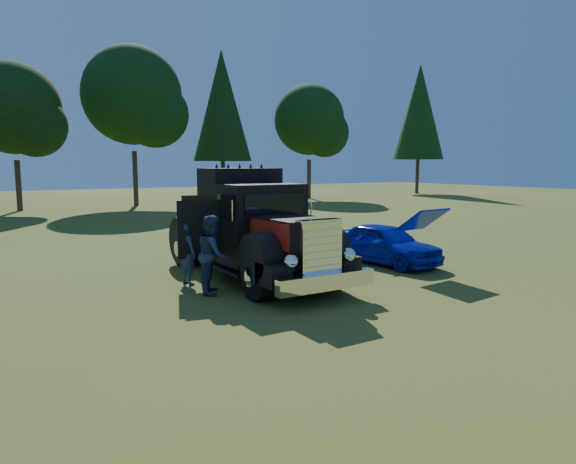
{
  "coord_description": "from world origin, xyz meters",
  "views": [
    {
      "loc": [
        -6.76,
        -9.6,
        3.08
      ],
      "look_at": [
        0.07,
        1.46,
        1.39
      ],
      "focal_mm": 32.0,
      "sensor_mm": 36.0,
      "label": 1
    }
  ],
  "objects_px": {
    "spectator_near": "(187,254)",
    "spectator_far": "(213,254)",
    "hotrod_coupe": "(386,243)",
    "diamond_t_truck": "(254,232)"
  },
  "relations": [
    {
      "from": "spectator_near",
      "to": "spectator_far",
      "type": "height_order",
      "value": "spectator_far"
    },
    {
      "from": "spectator_near",
      "to": "hotrod_coupe",
      "type": "bearing_deg",
      "value": -108.81
    },
    {
      "from": "diamond_t_truck",
      "to": "spectator_far",
      "type": "bearing_deg",
      "value": -151.5
    },
    {
      "from": "spectator_near",
      "to": "diamond_t_truck",
      "type": "bearing_deg",
      "value": -112.21
    },
    {
      "from": "hotrod_coupe",
      "to": "spectator_near",
      "type": "xyz_separation_m",
      "value": [
        -6.31,
        0.56,
        0.16
      ]
    },
    {
      "from": "hotrod_coupe",
      "to": "spectator_near",
      "type": "bearing_deg",
      "value": 174.92
    },
    {
      "from": "spectator_far",
      "to": "spectator_near",
      "type": "bearing_deg",
      "value": 38.82
    },
    {
      "from": "diamond_t_truck",
      "to": "hotrod_coupe",
      "type": "distance_m",
      "value": 4.55
    },
    {
      "from": "diamond_t_truck",
      "to": "spectator_near",
      "type": "relative_size",
      "value": 4.41
    },
    {
      "from": "hotrod_coupe",
      "to": "spectator_far",
      "type": "height_order",
      "value": "spectator_far"
    }
  ]
}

